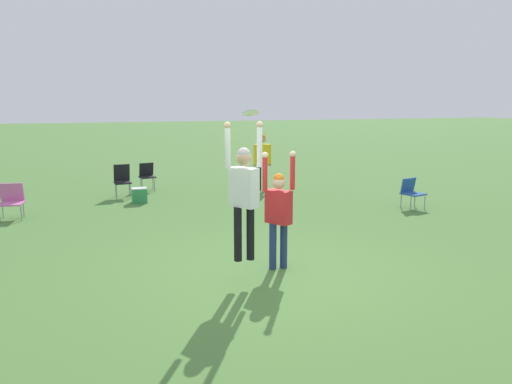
# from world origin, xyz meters

# --- Properties ---
(ground_plane) EXTENTS (120.00, 120.00, 0.00)m
(ground_plane) POSITION_xyz_m (0.00, 0.00, 0.00)
(ground_plane) COLOR #4C7A38
(person_jumping) EXTENTS (0.59, 0.48, 2.09)m
(person_jumping) POSITION_xyz_m (-0.45, -0.13, 1.47)
(person_jumping) COLOR black
(person_jumping) RESTS_ON ground_plane
(person_defending) EXTENTS (0.58, 0.47, 1.95)m
(person_defending) POSITION_xyz_m (0.28, 0.32, 1.02)
(person_defending) COLOR navy
(person_defending) RESTS_ON ground_plane
(frisbee) EXTENTS (0.25, 0.24, 0.11)m
(frisbee) POSITION_xyz_m (-0.27, 0.10, 2.57)
(frisbee) COLOR white
(camping_chair_0) EXTENTS (0.52, 0.56, 0.84)m
(camping_chair_0) POSITION_xyz_m (-0.96, 8.51, 0.51)
(camping_chair_0) COLOR gray
(camping_chair_0) RESTS_ON ground_plane
(camping_chair_1) EXTENTS (0.49, 0.53, 0.94)m
(camping_chair_1) POSITION_xyz_m (-1.76, 7.59, 0.55)
(camping_chair_1) COLOR gray
(camping_chair_1) RESTS_ON ground_plane
(camping_chair_2) EXTENTS (0.61, 0.65, 0.83)m
(camping_chair_2) POSITION_xyz_m (-4.41, 5.65, 0.47)
(camping_chair_2) COLOR gray
(camping_chair_2) RESTS_ON ground_plane
(camping_chair_3) EXTENTS (0.61, 0.65, 0.77)m
(camping_chair_3) POSITION_xyz_m (5.24, 3.69, 0.46)
(camping_chair_3) COLOR gray
(camping_chair_3) RESTS_ON ground_plane
(person_spectator_near) EXTENTS (0.60, 0.33, 1.73)m
(person_spectator_near) POSITION_xyz_m (2.43, 7.35, 1.05)
(person_spectator_near) COLOR black
(person_spectator_near) RESTS_ON ground_plane
(cooler_box) EXTENTS (0.40, 0.31, 0.41)m
(cooler_box) POSITION_xyz_m (-1.38, 6.60, 0.20)
(cooler_box) COLOR #2D8C4C
(cooler_box) RESTS_ON ground_plane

